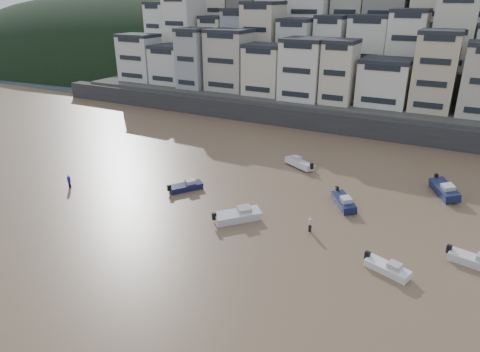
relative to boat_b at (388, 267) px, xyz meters
The scene contains 13 objects.
sea_strip 178.25m from the boat_b, 137.61° to the left, with size 340.00×340.00×0.00m, color #495368.
harbor_wall 41.84m from the boat_b, 106.17° to the left, with size 140.00×3.00×3.50m, color #38383A.
hillside 81.27m from the boat_b, 94.94° to the left, with size 141.04×66.00×50.00m.
headland 160.45m from the boat_b, 136.64° to the left, with size 216.00×135.00×53.33m.
boat_b is the anchor object (origin of this frame).
boat_c 16.46m from the boat_b, behind, with size 5.66×1.85×1.54m, color white, non-canonical shape.
boat_e 13.23m from the boat_b, 122.07° to the left, with size 5.33×1.74×1.45m, color #131A3E, non-canonical shape.
boat_d 8.42m from the boat_b, 35.47° to the left, with size 4.85×1.59×1.32m, color silver, non-canonical shape.
boat_h 26.10m from the boat_b, 127.85° to the left, with size 5.28×1.73×1.44m, color silver, non-canonical shape.
boat_i 20.38m from the boat_b, 81.04° to the left, with size 6.21×2.03×1.69m, color #151D43, non-canonical shape.
boat_f 26.66m from the boat_b, 166.46° to the left, with size 4.67×1.53×1.27m, color #151943, non-canonical shape.
person_blue 39.64m from the boat_b, behind, with size 0.44×0.44×1.74m, color #1E17B1, non-canonical shape.
person_pink 9.33m from the boat_b, 156.24° to the left, with size 0.44×0.44×1.74m, color #F5ADBE, non-canonical shape.
Camera 1 is at (24.91, -9.44, 22.72)m, focal length 32.00 mm.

